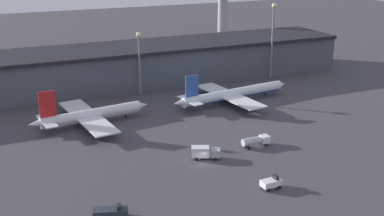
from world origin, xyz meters
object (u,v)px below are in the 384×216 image
Objects in this scene: service_vehicle_3 at (271,183)px; control_tower at (223,9)px; airplane_0 at (90,115)px; service_vehicle_0 at (256,141)px; airplane_1 at (232,94)px; service_vehicle_2 at (204,152)px; service_vehicle_1 at (111,212)px.

control_tower reaches higher than service_vehicle_3.
airplane_0 reaches higher than service_vehicle_3.
service_vehicle_0 is 111.01m from control_tower.
airplane_1 reaches higher than service_vehicle_0.
service_vehicle_0 is 15.63m from service_vehicle_2.
airplane_0 is at bearing 135.45° from service_vehicle_0.
service_vehicle_2 is 119.00m from control_tower.
control_tower reaches higher than service_vehicle_0.
airplane_0 is at bearing -139.03° from control_tower.
airplane_0 is 49.35m from service_vehicle_0.
airplane_1 reaches higher than service_vehicle_3.
service_vehicle_3 is at bearing -113.99° from service_vehicle_0.
service_vehicle_0 is at bearing 64.48° from service_vehicle_3.
service_vehicle_2 is 20.82m from service_vehicle_3.
service_vehicle_1 is at bearing -124.95° from service_vehicle_2.
service_vehicle_0 is at bearing -112.32° from control_tower.
service_vehicle_2 reaches higher than service_vehicle_0.
service_vehicle_1 is at bearing 172.83° from service_vehicle_3.
service_vehicle_2 is at bearing 106.03° from service_vehicle_3.
airplane_1 is at bearing 66.72° from service_vehicle_3.
airplane_0 is 48.10m from airplane_1.
service_vehicle_2 reaches higher than service_vehicle_3.
airplane_0 is 40.71m from service_vehicle_2.
service_vehicle_0 is at bearing 40.75° from service_vehicle_1.
service_vehicle_3 is at bearing 13.52° from service_vehicle_1.
service_vehicle_1 is 148.32m from control_tower.
airplane_0 is 4.69× the size of service_vehicle_0.
service_vehicle_2 reaches higher than service_vehicle_1.
service_vehicle_0 is (36.16, -33.56, -1.31)m from airplane_0.
service_vehicle_0 is 22.90m from service_vehicle_3.
airplane_0 is at bearing 99.34° from service_vehicle_1.
control_tower is (50.13, 122.13, 20.66)m from service_vehicle_3.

